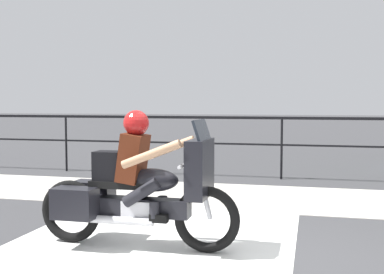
% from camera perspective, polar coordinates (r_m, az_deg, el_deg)
% --- Properties ---
extents(ground_plane, '(120.00, 120.00, 0.00)m').
position_cam_1_polar(ground_plane, '(5.21, 6.70, -14.38)').
color(ground_plane, '#38383A').
extents(sidewalk_band, '(44.00, 2.40, 0.01)m').
position_cam_1_polar(sidewalk_band, '(8.49, 9.64, -7.12)').
color(sidewalk_band, '#B7B2A8').
rests_on(sidewalk_band, ground).
extents(crosswalk_band, '(3.29, 6.00, 0.01)m').
position_cam_1_polar(crosswalk_band, '(5.30, -6.79, -14.02)').
color(crosswalk_band, silver).
rests_on(crosswalk_band, ground).
extents(fence_railing, '(36.00, 0.05, 1.35)m').
position_cam_1_polar(fence_railing, '(10.46, 10.60, 0.79)').
color(fence_railing, black).
rests_on(fence_railing, ground).
extents(motorcycle, '(2.38, 0.76, 1.57)m').
position_cam_1_polar(motorcycle, '(5.50, -6.54, -5.92)').
color(motorcycle, black).
rests_on(motorcycle, ground).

